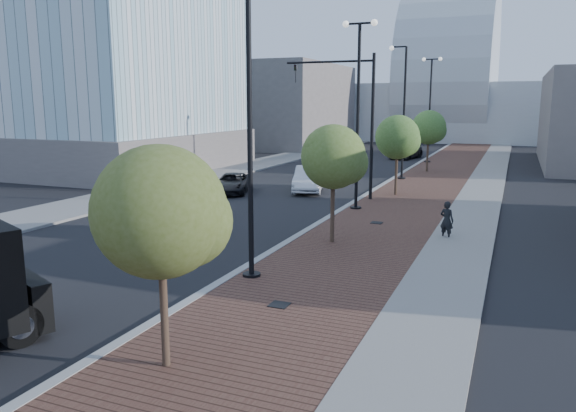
% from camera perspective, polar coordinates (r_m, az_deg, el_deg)
% --- Properties ---
extents(sidewalk, '(7.00, 140.00, 0.12)m').
position_cam_1_polar(sidewalk, '(45.31, 16.67, 3.40)').
color(sidewalk, '#4C2D23').
rests_on(sidewalk, ground).
extents(concrete_strip, '(2.40, 140.00, 0.13)m').
position_cam_1_polar(concrete_strip, '(45.13, 20.08, 3.18)').
color(concrete_strip, slate).
rests_on(concrete_strip, ground).
extents(curb, '(0.30, 140.00, 0.14)m').
position_cam_1_polar(curb, '(45.78, 12.30, 3.69)').
color(curb, gray).
rests_on(curb, ground).
extents(west_sidewalk, '(4.00, 140.00, 0.12)m').
position_cam_1_polar(west_sidewalk, '(49.71, -2.64, 4.44)').
color(west_sidewalk, slate).
rests_on(west_sidewalk, ground).
extents(white_sedan, '(2.80, 4.94, 1.54)m').
position_cam_1_polar(white_sedan, '(34.14, 2.18, 2.82)').
color(white_sedan, silver).
rests_on(white_sedan, ground).
extents(dark_car_mid, '(3.11, 4.65, 1.19)m').
position_cam_1_polar(dark_car_mid, '(33.66, -5.77, 2.35)').
color(dark_car_mid, black).
rests_on(dark_car_mid, ground).
extents(dark_car_far, '(2.99, 5.31, 1.45)m').
position_cam_1_polar(dark_car_far, '(55.56, 12.08, 5.56)').
color(dark_car_far, black).
rests_on(dark_car_far, ground).
extents(pedestrian, '(0.66, 0.55, 1.56)m').
position_cam_1_polar(pedestrian, '(22.91, 16.04, -1.44)').
color(pedestrian, black).
rests_on(pedestrian, ground).
extents(streetlight_1, '(1.44, 0.56, 9.21)m').
position_cam_1_polar(streetlight_1, '(16.57, -4.31, 6.92)').
color(streetlight_1, black).
rests_on(streetlight_1, ground).
extents(streetlight_2, '(1.72, 0.56, 9.28)m').
position_cam_1_polar(streetlight_2, '(27.76, 7.21, 9.34)').
color(streetlight_2, black).
rests_on(streetlight_2, ground).
extents(streetlight_3, '(1.44, 0.56, 9.21)m').
position_cam_1_polar(streetlight_3, '(39.50, 11.68, 8.87)').
color(streetlight_3, black).
rests_on(streetlight_3, ground).
extents(streetlight_4, '(1.72, 0.56, 9.28)m').
position_cam_1_polar(streetlight_4, '(51.31, 14.40, 9.64)').
color(streetlight_4, black).
rests_on(streetlight_4, ground).
extents(traffic_mast, '(5.09, 0.20, 8.00)m').
position_cam_1_polar(traffic_mast, '(30.89, 7.07, 9.76)').
color(traffic_mast, black).
rests_on(traffic_mast, ground).
extents(tree_0, '(2.64, 2.63, 4.63)m').
position_cam_1_polar(tree_0, '(11.00, -12.81, -0.63)').
color(tree_0, '#382619').
rests_on(tree_0, ground).
extents(tree_1, '(2.47, 2.44, 4.62)m').
position_cam_1_polar(tree_1, '(20.87, 4.83, 5.04)').
color(tree_1, '#382619').
rests_on(tree_1, ground).
extents(tree_2, '(2.55, 2.53, 4.72)m').
position_cam_1_polar(tree_2, '(32.47, 11.30, 6.95)').
color(tree_2, '#382619').
rests_on(tree_2, ground).
extents(tree_3, '(2.64, 2.63, 4.83)m').
position_cam_1_polar(tree_3, '(44.29, 14.37, 7.84)').
color(tree_3, '#382619').
rests_on(tree_3, ground).
extents(tower_podium, '(19.00, 19.00, 3.00)m').
position_cam_1_polar(tower_podium, '(48.85, -18.59, 5.49)').
color(tower_podium, '#645D5A').
rests_on(tower_podium, ground).
extents(convention_center, '(50.00, 30.00, 50.00)m').
position_cam_1_polar(convention_center, '(90.33, 16.37, 10.58)').
color(convention_center, '#ACB3B6').
rests_on(convention_center, ground).
extents(commercial_block_nw, '(14.00, 20.00, 10.00)m').
position_cam_1_polar(commercial_block_nw, '(70.54, -0.94, 10.29)').
color(commercial_block_nw, '#665E5B').
rests_on(commercial_block_nw, ground).
extents(utility_cover_1, '(0.50, 0.50, 0.02)m').
position_cam_1_polar(utility_cover_1, '(14.88, -0.89, -10.13)').
color(utility_cover_1, black).
rests_on(utility_cover_1, sidewalk).
extents(utility_cover_2, '(0.50, 0.50, 0.02)m').
position_cam_1_polar(utility_cover_2, '(24.97, 9.13, -1.70)').
color(utility_cover_2, black).
rests_on(utility_cover_2, sidewalk).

